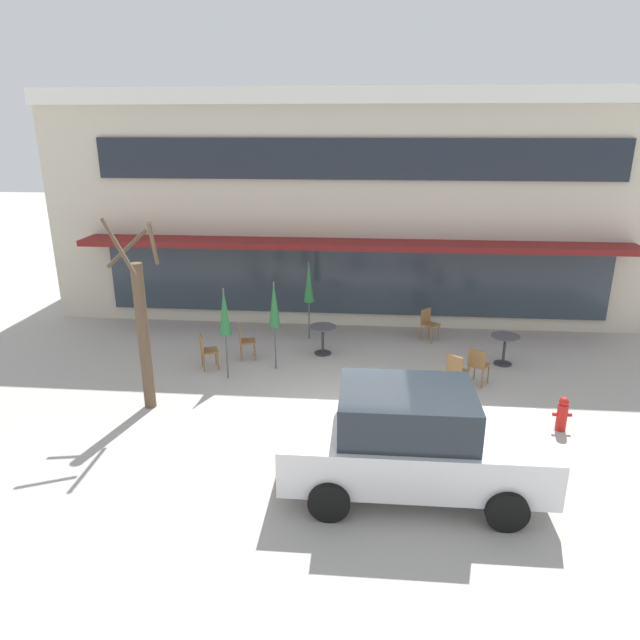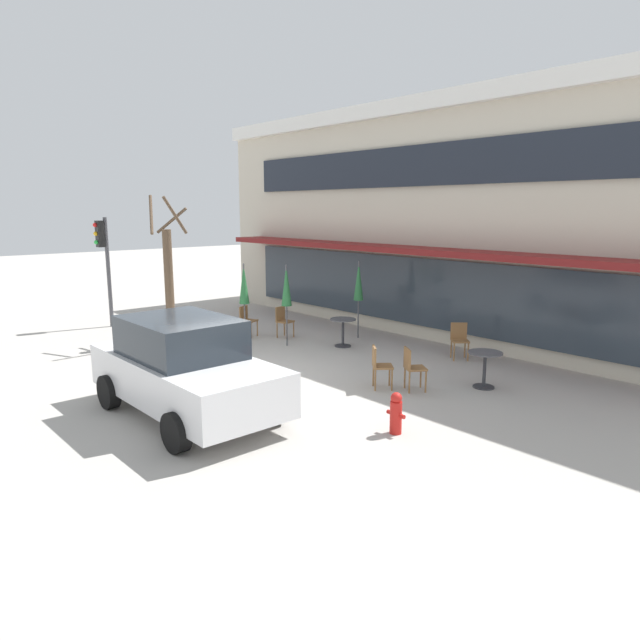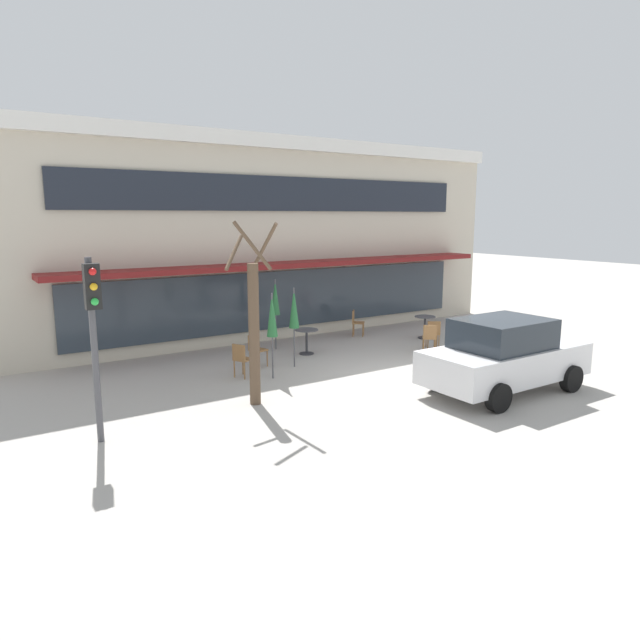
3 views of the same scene
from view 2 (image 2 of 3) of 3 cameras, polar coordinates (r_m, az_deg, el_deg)
The scene contains 16 objects.
ground_plane at distance 12.67m, azimuth -7.70°, elevation -5.78°, with size 80.00×80.00×0.00m, color #ADA8A0.
building_facade at distance 19.48m, azimuth 17.53°, elevation 9.64°, with size 18.06×9.10×6.68m.
cafe_table_near_wall at distance 12.25m, azimuth 16.16°, elevation -4.20°, with size 0.70×0.70×0.76m.
cafe_table_streetside at distance 15.29m, azimuth 2.31°, elevation -0.77°, with size 0.70×0.70×0.76m.
patio_umbrella_green_folded at distance 15.21m, azimuth -3.38°, elevation 3.41°, with size 0.28×0.28×2.20m.
patio_umbrella_cream_folded at distance 16.17m, azimuth 3.88°, elevation 3.85°, with size 0.28×0.28×2.20m.
patio_umbrella_corner_open at distance 15.66m, azimuth -7.61°, elevation 3.55°, with size 0.28×0.28×2.20m.
cafe_chair_0 at distance 11.78m, azimuth 5.93°, elevation -4.37°, with size 0.56×0.56×0.89m.
cafe_chair_1 at distance 14.45m, azimuth 13.77°, elevation -1.75°, with size 0.57×0.57×0.89m.
cafe_chair_2 at distance 11.73m, azimuth 9.18°, elevation -4.53°, with size 0.56×0.56×0.89m.
cafe_chair_3 at distance 16.41m, azimuth -3.71°, elevation 0.07°, with size 0.49×0.49×0.89m.
cafe_chair_4 at distance 16.63m, azimuth -7.33°, elevation 0.14°, with size 0.53×0.53×0.89m.
parked_sedan at distance 10.42m, azimuth -13.38°, elevation -4.66°, with size 4.21×2.03×1.76m.
street_tree at distance 15.98m, azimuth -14.88°, elevation 3.92°, with size 1.13×1.18×4.02m.
traffic_light_pole at distance 18.83m, azimuth -20.79°, elevation 6.22°, with size 0.26×0.44×3.40m.
fire_hydrant at distance 9.56m, azimuth 7.60°, elevation -9.20°, with size 0.36×0.20×0.71m.
Camera 2 is at (10.13, -6.68, 3.65)m, focal length 32.00 mm.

